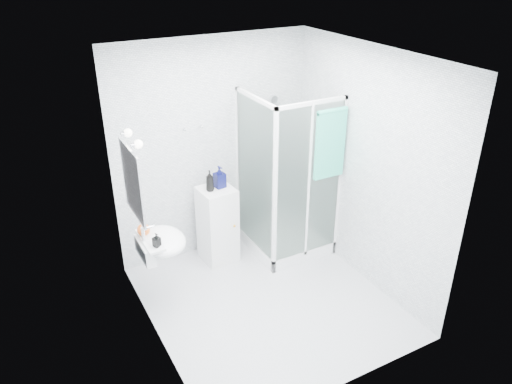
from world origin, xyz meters
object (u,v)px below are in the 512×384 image
shower_enclosure (284,219)px  soap_dispenser_orange (143,227)px  wall_basin (160,242)px  hand_towel (330,142)px  shampoo_bottle_b (219,177)px  shampoo_bottle_a (210,181)px  soap_dispenser_black (156,240)px  storage_cabinet (218,224)px

shower_enclosure → soap_dispenser_orange: size_ratio=12.14×
shower_enclosure → wall_basin: shower_enclosure is taller
shower_enclosure → wall_basin: bearing=-169.2°
hand_towel → shampoo_bottle_b: size_ratio=3.06×
shower_enclosure → shampoo_bottle_a: size_ratio=8.13×
hand_towel → soap_dispenser_orange: (-2.08, 0.19, -0.58)m
shower_enclosure → shampoo_bottle_a: 1.08m
hand_towel → shampoo_bottle_a: (-1.16, 0.64, -0.47)m
shampoo_bottle_a → soap_dispenser_black: (-0.87, -0.71, -0.13)m
storage_cabinet → hand_towel: 1.65m
shampoo_bottle_a → shower_enclosure: bearing=-15.3°
wall_basin → shampoo_bottle_a: shampoo_bottle_a is taller
wall_basin → hand_towel: size_ratio=0.71×
soap_dispenser_black → shampoo_bottle_a: bearing=39.1°
soap_dispenser_black → hand_towel: bearing=2.1°
storage_cabinet → shampoo_bottle_b: (0.06, 0.03, 0.60)m
storage_cabinet → shampoo_bottle_a: shampoo_bottle_a is taller
soap_dispenser_black → shampoo_bottle_b: bearing=36.3°
shower_enclosure → shampoo_bottle_a: bearing=164.7°
storage_cabinet → hand_towel: bearing=-34.4°
shower_enclosure → storage_cabinet: 0.82m
wall_basin → shampoo_bottle_a: (0.80, 0.55, 0.26)m
wall_basin → hand_towel: bearing=-2.5°
soap_dispenser_black → soap_dispenser_orange: bearing=100.1°
shampoo_bottle_a → soap_dispenser_black: bearing=-140.9°
shower_enclosure → hand_towel: shower_enclosure is taller
shower_enclosure → storage_cabinet: bearing=163.1°
shower_enclosure → shampoo_bottle_b: 0.99m
shampoo_bottle_a → shampoo_bottle_b: 0.14m
wall_basin → soap_dispenser_black: size_ratio=4.00×
hand_towel → shampoo_bottle_a: 1.40m
shampoo_bottle_a → wall_basin: bearing=-145.4°
hand_towel → shampoo_bottle_b: hand_towel is taller
shampoo_bottle_b → soap_dispenser_black: 1.26m
soap_dispenser_orange → storage_cabinet: bearing=24.2°
shampoo_bottle_b → soap_dispenser_orange: size_ratio=1.57×
wall_basin → shampoo_bottle_a: size_ratio=2.28×
shampoo_bottle_a → shampoo_bottle_b: (0.13, 0.03, 0.01)m
shampoo_bottle_a → soap_dispenser_black: shampoo_bottle_a is taller
shower_enclosure → soap_dispenser_black: size_ratio=14.30×
hand_towel → shampoo_bottle_a: hand_towel is taller
storage_cabinet → shampoo_bottle_b: 0.60m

